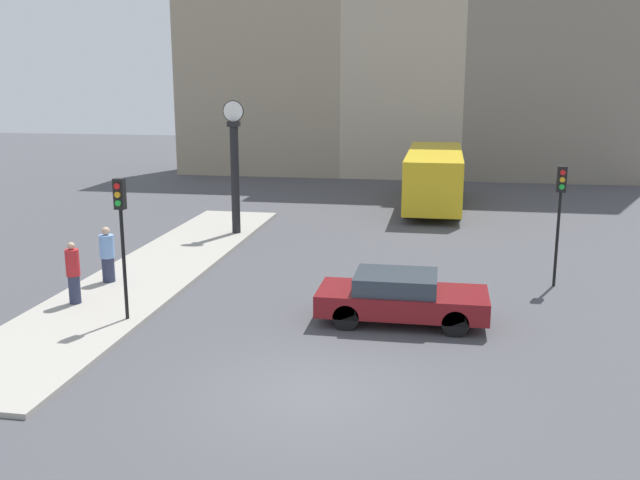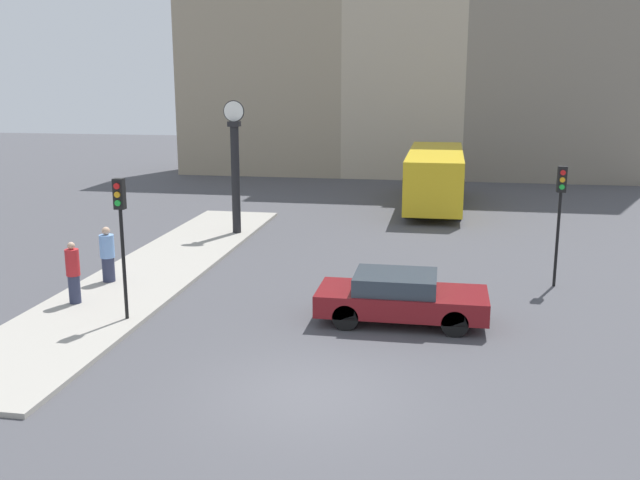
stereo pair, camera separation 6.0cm
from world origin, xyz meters
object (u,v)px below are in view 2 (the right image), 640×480
object	(u,v)px
traffic_light_far	(560,201)
pedestrian_blue_stripe	(108,255)
bus_distant	(435,175)
pedestrian_red_top	(73,273)
sedan_car	(400,297)
traffic_light_near	(121,219)
street_clock	(235,169)

from	to	relation	value
traffic_light_far	pedestrian_blue_stripe	size ratio (longest dim) A/B	2.16
bus_distant	pedestrian_red_top	distance (m)	19.61
sedan_car	traffic_light_near	xyz separation A→B (m)	(-6.86, -1.27, 2.03)
traffic_light_far	street_clock	distance (m)	12.47
sedan_car	bus_distant	xyz separation A→B (m)	(0.53, 16.92, 0.87)
sedan_car	street_clock	size ratio (longest dim) A/B	0.83
traffic_light_far	street_clock	bearing A→B (deg)	155.80
bus_distant	traffic_light_near	world-z (taller)	traffic_light_near
traffic_light_near	traffic_light_far	bearing A→B (deg)	25.24
traffic_light_far	pedestrian_blue_stripe	xyz separation A→B (m)	(-13.20, -2.20, -1.66)
traffic_light_near	traffic_light_far	world-z (taller)	traffic_light_near
traffic_light_near	pedestrian_red_top	world-z (taller)	traffic_light_near
traffic_light_near	bus_distant	bearing A→B (deg)	67.89
traffic_light_near	pedestrian_red_top	bearing A→B (deg)	153.67
traffic_light_near	street_clock	size ratio (longest dim) A/B	0.70
pedestrian_red_top	street_clock	bearing A→B (deg)	79.35
traffic_light_near	pedestrian_red_top	xyz separation A→B (m)	(-1.94, 0.96, -1.74)
pedestrian_red_top	sedan_car	bearing A→B (deg)	2.02
bus_distant	pedestrian_red_top	world-z (taller)	bus_distant
sedan_car	pedestrian_blue_stripe	distance (m)	9.04
sedan_car	traffic_light_far	world-z (taller)	traffic_light_far
street_clock	pedestrian_red_top	xyz separation A→B (m)	(-1.77, -9.43, -1.66)
pedestrian_red_top	pedestrian_blue_stripe	distance (m)	2.12
sedan_car	street_clock	world-z (taller)	street_clock
traffic_light_near	pedestrian_blue_stripe	size ratio (longest dim) A/B	2.15
sedan_car	pedestrian_red_top	xyz separation A→B (m)	(-8.80, -0.31, 0.30)
bus_distant	pedestrian_blue_stripe	distance (m)	17.80
traffic_light_near	street_clock	distance (m)	10.40
sedan_car	bus_distant	size ratio (longest dim) A/B	0.44
pedestrian_blue_stripe	pedestrian_red_top	bearing A→B (deg)	-88.53
bus_distant	street_clock	bearing A→B (deg)	-134.10
traffic_light_far	pedestrian_red_top	bearing A→B (deg)	-161.81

